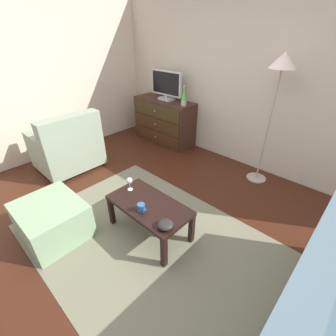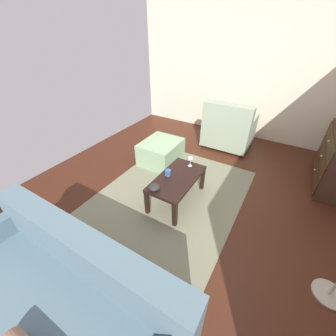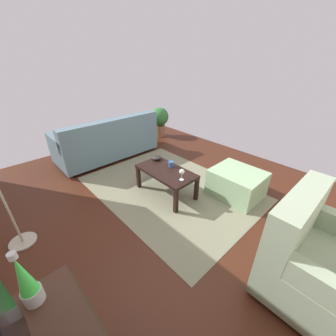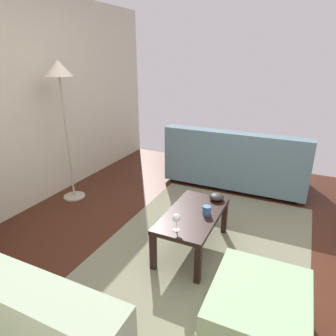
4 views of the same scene
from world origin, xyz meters
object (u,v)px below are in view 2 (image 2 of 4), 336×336
Objects in this scene: coffee_table at (177,181)px; wine_glass at (190,159)px; armchair at (228,129)px; ottoman at (161,152)px; couch_large at (64,302)px; bowl_decorative at (154,187)px; mug at (168,173)px.

coffee_table is 0.38m from wine_glass.
armchair is 1.32× the size of ottoman.
ottoman is at bearing -163.84° from couch_large.
wine_glass is at bearing 167.93° from bowl_decorative.
bowl_decorative is 0.21× the size of ottoman.
ottoman is (-1.09, -0.61, -0.23)m from bowl_decorative.
mug is 0.06× the size of couch_large.
bowl_decorative is 0.08× the size of couch_large.
couch_large is at bearing -0.44° from coffee_table.
mug is 1.01m from ottoman.
ottoman is at bearing -135.23° from coffee_table.
armchair is (-2.30, 0.20, -0.06)m from bowl_decorative.
coffee_table is at bearing -2.37° from armchair.
wine_glass is at bearing 175.78° from coffee_table.
bowl_decorative is (0.69, -0.15, -0.08)m from wine_glass.
couch_large is (2.08, -0.04, -0.18)m from wine_glass.
wine_glass is 2.08m from couch_large.
coffee_table is 0.96× the size of armchair.
wine_glass is 1.62m from armchair.
mug is (0.36, -0.15, -0.07)m from wine_glass.
couch_large is 2.77× the size of ottoman.
coffee_table is 0.46× the size of couch_large.
armchair is 1.46m from ottoman.
mug is at bearing -5.96° from armchair.
bowl_decorative reaches higher than coffee_table.
wine_glass is 1.38× the size of mug.
coffee_table is at bearing 103.30° from mug.
armchair is at bearing 177.63° from coffee_table.
ottoman is (-0.74, -0.73, -0.14)m from coffee_table.
couch_large is (1.71, 0.11, -0.11)m from mug.
armchair reaches higher than wine_glass.
ottoman is (-0.40, -0.76, -0.32)m from wine_glass.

